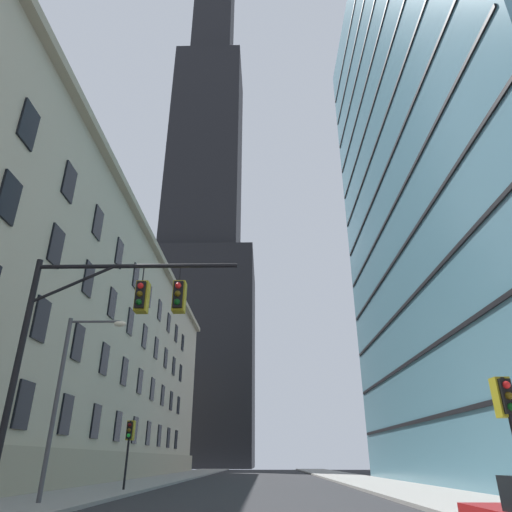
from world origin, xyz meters
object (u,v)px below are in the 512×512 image
Objects in this scene: street_lamppost at (69,384)px; traffic_signal_mast at (107,324)px; traffic_light_far_left at (130,434)px; traffic_light_near_right at (506,404)px.

traffic_signal_mast is at bearing -58.69° from street_lamppost.
traffic_light_far_left is at bearing 101.14° from traffic_signal_mast.
traffic_signal_mast is at bearing -78.86° from traffic_light_far_left.
traffic_signal_mast is 1.08× the size of street_lamppost.
traffic_light_near_right is 15.83m from street_lamppost.
street_lamppost reaches higher than traffic_light_far_left.
traffic_light_far_left is at bearing 134.44° from traffic_light_near_right.
traffic_signal_mast reaches higher than traffic_light_far_left.
street_lamppost is at bearing 121.31° from traffic_signal_mast.
traffic_signal_mast is at bearing 174.06° from traffic_light_near_right.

